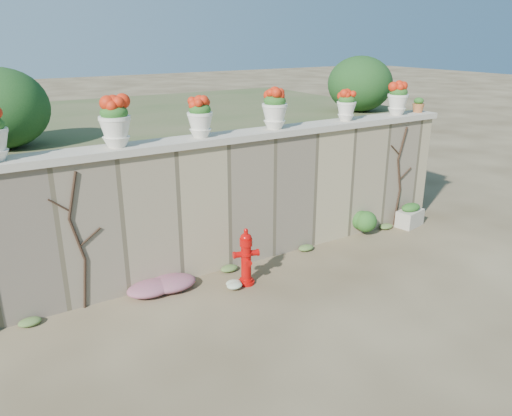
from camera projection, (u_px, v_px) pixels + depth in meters
ground at (314, 305)px, 6.85m from camera, size 80.00×80.00×0.00m
stone_wall at (247, 200)px, 7.96m from camera, size 8.00×0.40×2.00m
wall_cap at (246, 135)px, 7.61m from camera, size 8.10×0.52×0.10m
raised_fill at (169, 160)px, 10.53m from camera, size 9.00×6.00×2.00m
back_shrub_left at (0, 108)px, 6.82m from camera, size 1.30×1.30×1.10m
back_shrub_right at (360, 84)px, 10.10m from camera, size 1.30×1.30×1.10m
vine_left at (78, 240)px, 6.46m from camera, size 0.60×0.04×1.91m
vine_right at (400, 175)px, 9.39m from camera, size 0.60×0.04×1.91m
fire_hydrant at (246, 257)px, 7.28m from camera, size 0.38×0.27×0.87m
planter_box at (410, 215)px, 9.59m from camera, size 0.60×0.43×0.45m
green_shrub at (366, 218)px, 9.20m from camera, size 0.64×0.58×0.61m
magenta_clump at (162, 284)px, 7.17m from camera, size 0.89×0.59×0.24m
white_flowers at (239, 283)px, 7.27m from camera, size 0.45×0.36×0.16m
urn_pot_1 at (115, 122)px, 6.50m from camera, size 0.42×0.42×0.65m
urn_pot_2 at (200, 117)px, 7.12m from camera, size 0.37×0.37×0.58m
urn_pot_3 at (275, 109)px, 7.75m from camera, size 0.40×0.40×0.62m
urn_pot_4 at (346, 106)px, 8.50m from camera, size 0.33×0.33×0.52m
urn_pot_5 at (398, 99)px, 9.10m from camera, size 0.38×0.38×0.59m
terracotta_pot at (418, 106)px, 9.44m from camera, size 0.22×0.22×0.27m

